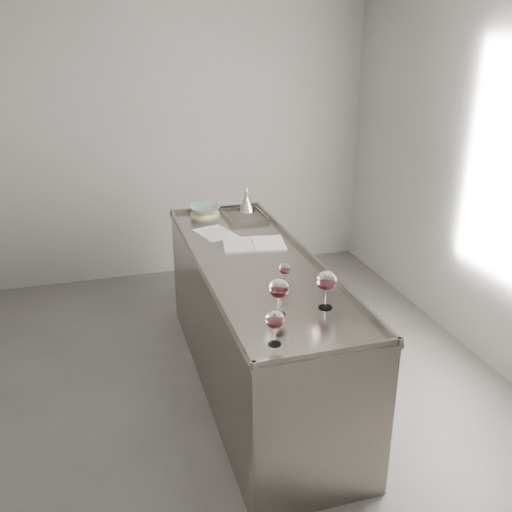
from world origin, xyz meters
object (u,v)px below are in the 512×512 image
object	(u,v)px
wine_glass_right	(327,282)
wine_glass_small	(285,270)
wine_glass_middle	(279,289)
ceramic_bowl	(205,209)
wine_funnel	(246,204)
wine_glass_left	(275,320)
notebook	(254,244)
counter	(256,325)

from	to	relation	value
wine_glass_right	wine_glass_small	world-z (taller)	wine_glass_right
wine_glass_middle	ceramic_bowl	distance (m)	1.82
ceramic_bowl	wine_funnel	xyz separation A→B (m)	(0.35, 0.00, 0.01)
wine_glass_left	notebook	xyz separation A→B (m)	(0.29, 1.33, -0.12)
wine_glass_right	counter	bearing A→B (deg)	103.23
wine_glass_middle	counter	bearing A→B (deg)	82.61
wine_glass_right	wine_funnel	xyz separation A→B (m)	(0.06, 1.82, -0.09)
wine_glass_left	notebook	bearing A→B (deg)	77.85
counter	wine_glass_left	size ratio (longest dim) A/B	13.28
notebook	wine_glass_right	bearing A→B (deg)	-75.13
wine_glass_middle	wine_glass_small	world-z (taller)	wine_glass_middle
wine_glass_small	ceramic_bowl	size ratio (longest dim) A/B	0.57
wine_glass_right	wine_glass_small	bearing A→B (deg)	108.35
ceramic_bowl	wine_glass_middle	bearing A→B (deg)	-89.38
wine_funnel	ceramic_bowl	bearing A→B (deg)	-180.00
counter	notebook	distance (m)	0.57
counter	ceramic_bowl	distance (m)	1.20
wine_glass_middle	notebook	world-z (taller)	wine_glass_middle
ceramic_bowl	wine_funnel	world-z (taller)	wine_funnel
ceramic_bowl	wine_funnel	size ratio (longest dim) A/B	1.16
wine_glass_right	ceramic_bowl	distance (m)	1.84
wine_glass_left	wine_funnel	xyz separation A→B (m)	(0.45, 2.10, -0.07)
wine_glass_left	wine_glass_middle	size ratio (longest dim) A/B	0.87
wine_glass_small	wine_funnel	distance (m)	1.48
counter	wine_glass_middle	bearing A→B (deg)	-97.39
wine_glass_right	notebook	xyz separation A→B (m)	(-0.10, 1.04, -0.15)
wine_glass_middle	ceramic_bowl	world-z (taller)	wine_glass_middle
wine_glass_left	ceramic_bowl	xyz separation A→B (m)	(0.10, 2.10, -0.08)
wine_glass_right	wine_glass_small	distance (m)	0.37
counter	wine_glass_left	xyz separation A→B (m)	(-0.21, -1.03, 0.60)
counter	wine_funnel	distance (m)	1.23
wine_glass_small	wine_funnel	size ratio (longest dim) A/B	0.66
wine_glass_left	wine_glass_right	world-z (taller)	wine_glass_right
wine_glass_middle	wine_glass_small	distance (m)	0.38
counter	ceramic_bowl	size ratio (longest dim) A/B	10.04
wine_glass_right	notebook	bearing A→B (deg)	95.49
wine_glass_middle	wine_glass_small	size ratio (longest dim) A/B	1.52
notebook	wine_funnel	xyz separation A→B (m)	(0.16, 0.78, 0.06)
wine_glass_left	wine_funnel	bearing A→B (deg)	77.97
wine_glass_left	wine_glass_middle	world-z (taller)	wine_glass_middle
counter	wine_glass_right	xyz separation A→B (m)	(0.17, -0.74, 0.62)
wine_funnel	counter	bearing A→B (deg)	-102.34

